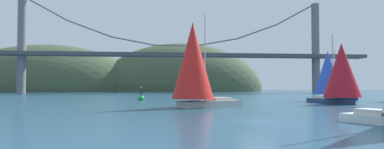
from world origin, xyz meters
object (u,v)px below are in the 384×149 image
object	(u,v)px
channel_buoy	(141,98)
sailboat_crimson_sail	(341,72)
sailboat_red_spinnaker	(194,64)
sailboat_blue_spinnaker	(329,74)

from	to	relation	value
channel_buoy	sailboat_crimson_sail	bearing A→B (deg)	-28.12
sailboat_crimson_sail	sailboat_red_spinnaker	distance (m)	21.94
sailboat_crimson_sail	sailboat_blue_spinnaker	bearing A→B (deg)	69.22
sailboat_crimson_sail	sailboat_red_spinnaker	xyz separation A→B (m)	(-21.18, -5.69, 0.61)
channel_buoy	sailboat_red_spinnaker	bearing A→B (deg)	-71.62
sailboat_red_spinnaker	sailboat_blue_spinnaker	size ratio (longest dim) A/B	1.25
sailboat_crimson_sail	sailboat_blue_spinnaker	world-z (taller)	sailboat_crimson_sail
sailboat_crimson_sail	sailboat_blue_spinnaker	distance (m)	12.41
sailboat_blue_spinnaker	channel_buoy	bearing A→B (deg)	174.04
sailboat_crimson_sail	sailboat_blue_spinnaker	xyz separation A→B (m)	(4.40, 11.60, 0.07)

